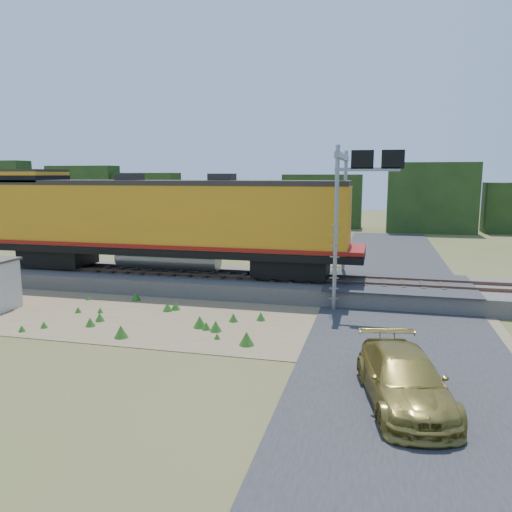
# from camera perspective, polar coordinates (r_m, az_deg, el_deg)

# --- Properties ---
(ground) EXTENTS (140.00, 140.00, 0.00)m
(ground) POSITION_cam_1_polar(r_m,az_deg,el_deg) (20.71, -3.43, -7.83)
(ground) COLOR #475123
(ground) RESTS_ON ground
(ballast) EXTENTS (70.00, 5.00, 0.80)m
(ballast) POSITION_cam_1_polar(r_m,az_deg,el_deg) (26.20, 0.46, -3.24)
(ballast) COLOR slate
(ballast) RESTS_ON ground
(rails) EXTENTS (70.00, 1.54, 0.16)m
(rails) POSITION_cam_1_polar(r_m,az_deg,el_deg) (26.10, 0.46, -2.21)
(rails) COLOR brown
(rails) RESTS_ON ballast
(dirt_shoulder) EXTENTS (26.00, 8.00, 0.03)m
(dirt_shoulder) POSITION_cam_1_polar(r_m,az_deg,el_deg) (21.80, -8.10, -6.98)
(dirt_shoulder) COLOR #8C7754
(dirt_shoulder) RESTS_ON ground
(road) EXTENTS (7.00, 66.00, 0.86)m
(road) POSITION_cam_1_polar(r_m,az_deg,el_deg) (20.55, 16.41, -8.07)
(road) COLOR #38383A
(road) RESTS_ON ground
(tree_line_north) EXTENTS (130.00, 3.00, 6.50)m
(tree_line_north) POSITION_cam_1_polar(r_m,az_deg,el_deg) (57.27, 7.93, 6.20)
(tree_line_north) COLOR #1B3513
(tree_line_north) RESTS_ON ground
(weed_clumps) EXTENTS (15.00, 6.20, 0.56)m
(weed_clumps) POSITION_cam_1_polar(r_m,az_deg,el_deg) (22.05, -12.13, -6.95)
(weed_clumps) COLOR #2A611B
(weed_clumps) RESTS_ON ground
(locomotive) EXTENTS (21.00, 3.20, 5.42)m
(locomotive) POSITION_cam_1_polar(r_m,az_deg,el_deg) (27.48, -10.75, 4.01)
(locomotive) COLOR black
(locomotive) RESTS_ON rails
(signal_gantry) EXTENTS (2.92, 6.20, 7.36)m
(signal_gantry) POSITION_cam_1_polar(r_m,az_deg,el_deg) (24.26, 10.54, 7.74)
(signal_gantry) COLOR gray
(signal_gantry) RESTS_ON ground
(car) EXTENTS (2.91, 5.17, 1.42)m
(car) POSITION_cam_1_polar(r_m,az_deg,el_deg) (14.22, 16.58, -13.35)
(car) COLOR olive
(car) RESTS_ON ground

